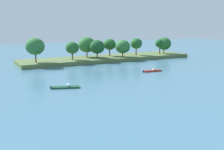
{
  "coord_description": "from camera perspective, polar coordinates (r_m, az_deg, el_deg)",
  "views": [
    {
      "loc": [
        -28.22,
        -10.33,
        13.0
      ],
      "look_at": [
        1.55,
        43.34,
        1.2
      ],
      "focal_mm": 40.09,
      "sensor_mm": 36.0,
      "label": 1
    }
  ],
  "objects": [
    {
      "name": "fishing_skiff",
      "position": [
        75.15,
        9.15,
        0.96
      ],
      "size": [
        6.17,
        2.07,
        0.91
      ],
      "color": "maroon",
      "rests_on": "ground"
    },
    {
      "name": "small_motorboat",
      "position": [
        55.07,
        -10.55,
        -2.73
      ],
      "size": [
        6.21,
        3.61,
        0.87
      ],
      "color": "#19472D",
      "rests_on": "ground"
    },
    {
      "name": "treeline_island",
      "position": [
        99.19,
        -0.86,
        5.24
      ],
      "size": [
        69.93,
        15.77,
        9.54
      ],
      "color": "#566B3D",
      "rests_on": "ground"
    }
  ]
}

